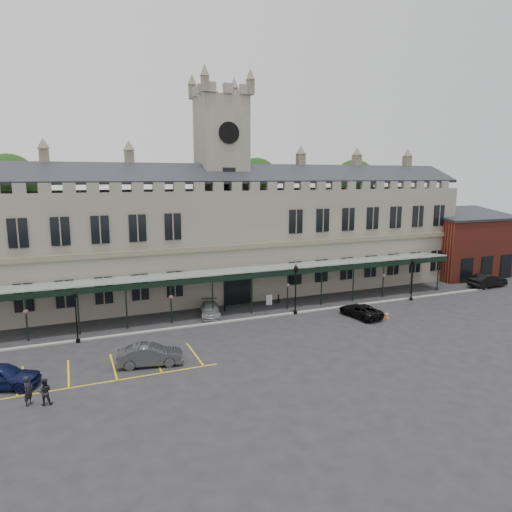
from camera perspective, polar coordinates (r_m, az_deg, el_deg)
name	(u,v)px	position (r m, az deg, el deg)	size (l,w,h in m)	color
ground	(283,336)	(39.55, 3.41, -9.99)	(140.00, 140.00, 0.00)	black
station_building	(223,238)	(52.41, -4.18, 2.22)	(60.00, 10.36, 17.30)	#6E6A5C
clock_tower	(222,180)	(52.03, -4.31, 9.50)	(5.60, 5.60, 24.80)	#6E6A5C
canopy	(250,289)	(45.38, -0.71, -4.19)	(50.00, 4.10, 4.30)	#8C9E93
brick_annex	(464,245)	(69.13, 24.52, 1.27)	(12.40, 8.36, 9.23)	maroon
kerb	(258,318)	(44.27, 0.25, -7.70)	(60.00, 0.40, 0.12)	gray
parking_markings	(114,369)	(34.67, -17.29, -13.38)	(16.00, 6.00, 0.01)	gold
tree_behind_left	(10,182)	(58.63, -28.42, 8.10)	(6.00, 6.00, 16.00)	#332314
tree_behind_mid	(256,181)	(63.29, 0.05, 9.32)	(6.00, 6.00, 16.00)	#332314
tree_behind_right	(354,181)	(71.02, 12.20, 9.16)	(6.00, 6.00, 16.00)	#332314
lamp_post_left	(76,311)	(40.02, -21.58, -6.45)	(0.42, 0.42, 4.47)	black
lamp_post_mid	(296,285)	(45.00, 4.98, -3.61)	(0.47, 0.47, 5.01)	black
lamp_post_right	(412,276)	(52.72, 18.97, -2.33)	(0.44, 0.44, 4.67)	black
traffic_cone	(387,315)	(45.97, 16.03, -7.07)	(0.43, 0.43, 0.68)	#E55C07
sign_board	(269,300)	(48.60, 1.65, -5.52)	(0.63, 0.17, 1.09)	black
bollard_left	(225,307)	(46.52, -3.95, -6.39)	(0.15, 0.15, 0.83)	black
bollard_right	(278,299)	(49.39, 2.83, -5.36)	(0.16, 0.16, 0.91)	black
car_left_a	(0,376)	(34.40, -29.31, -12.96)	(1.92, 4.77, 1.63)	#0C1337
car_left_b	(150,355)	(34.44, -13.09, -11.96)	(1.62, 4.66, 1.53)	#37393F
car_taxi	(210,310)	(45.02, -5.74, -6.68)	(1.79, 4.40, 1.28)	gray
car_van	(360,311)	(45.61, 12.92, -6.66)	(2.13, 4.63, 1.29)	black
car_right_b	(488,280)	(63.01, 26.98, -2.74)	(1.77, 5.09, 1.68)	black
person_a	(28,391)	(31.26, -26.60, -14.83)	(0.66, 0.43, 1.81)	black
person_b	(45,392)	(30.94, -24.90, -15.15)	(0.79, 0.62, 1.62)	black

